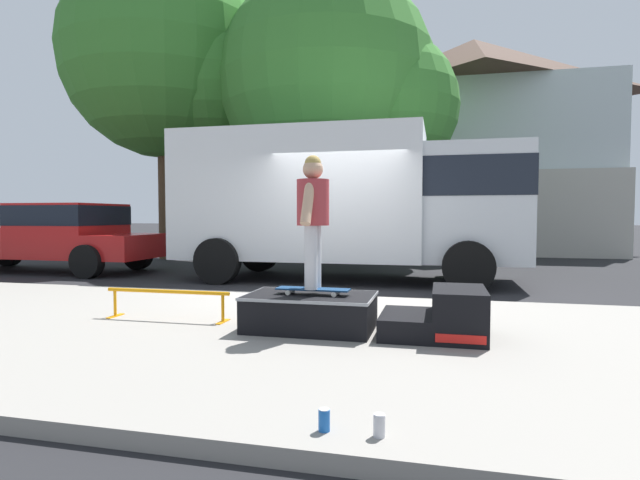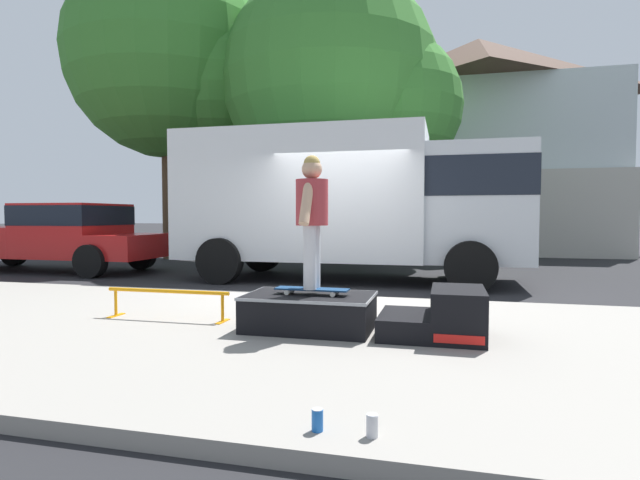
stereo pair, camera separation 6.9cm
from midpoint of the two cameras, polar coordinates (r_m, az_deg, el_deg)
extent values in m
plane|color=black|center=(8.25, 0.98, -6.50)|extent=(140.00, 140.00, 0.00)
cube|color=gray|center=(5.42, -6.36, -10.81)|extent=(50.00, 5.00, 0.12)
cube|color=black|center=(5.37, -0.83, -8.18)|extent=(1.33, 0.83, 0.38)
cube|color=gray|center=(5.34, -0.83, -6.35)|extent=(1.35, 0.85, 0.03)
cube|color=black|center=(5.23, 10.09, -9.42)|extent=(0.51, 0.85, 0.22)
cube|color=black|center=(5.19, 15.81, -8.04)|extent=(0.51, 0.85, 0.49)
cube|color=red|center=(4.80, 15.94, -10.84)|extent=(0.45, 0.01, 0.08)
cylinder|color=orange|center=(6.14, -16.67, -5.61)|extent=(1.56, 0.04, 0.04)
cylinder|color=orange|center=(6.55, -21.94, -6.62)|extent=(0.04, 0.04, 0.33)
cube|color=orange|center=(6.58, -21.91, -7.98)|extent=(0.06, 0.28, 0.01)
cylinder|color=orange|center=(5.85, -10.70, -7.59)|extent=(0.04, 0.04, 0.33)
cube|color=orange|center=(5.88, -10.69, -9.10)|extent=(0.06, 0.28, 0.01)
cube|color=navy|center=(5.30, -0.55, -5.60)|extent=(0.79, 0.22, 0.02)
cylinder|color=silver|center=(5.33, 2.32, -5.93)|extent=(0.05, 0.03, 0.05)
cylinder|color=silver|center=(5.16, 1.85, -6.22)|extent=(0.05, 0.03, 0.05)
cylinder|color=silver|center=(5.47, -2.81, -5.71)|extent=(0.05, 0.03, 0.05)
cylinder|color=silver|center=(5.30, -3.43, -5.99)|extent=(0.05, 0.03, 0.05)
cylinder|color=silver|center=(5.35, -0.32, -1.87)|extent=(0.14, 0.14, 0.66)
cylinder|color=silver|center=(5.18, -0.79, -2.02)|extent=(0.14, 0.14, 0.66)
cylinder|color=#A53338|center=(5.25, -0.55, 4.29)|extent=(0.34, 0.34, 0.48)
cylinder|color=tan|center=(5.45, 0.01, 4.10)|extent=(0.11, 0.29, 0.46)
cylinder|color=tan|center=(5.04, -1.16, 4.20)|extent=(0.11, 0.29, 0.46)
sphere|color=tan|center=(5.27, -0.55, 8.06)|extent=(0.21, 0.21, 0.21)
sphere|color=tan|center=(5.28, -0.55, 8.69)|extent=(0.17, 0.17, 0.17)
cylinder|color=silver|center=(2.94, 6.67, -20.28)|extent=(0.07, 0.07, 0.12)
cylinder|color=silver|center=(2.91, 6.68, -19.14)|extent=(0.06, 0.06, 0.00)
cylinder|color=#1959B2|center=(2.99, 0.40, -19.83)|extent=(0.07, 0.07, 0.12)
cylinder|color=silver|center=(2.97, 0.40, -18.71)|extent=(0.06, 0.06, 0.00)
cube|color=silver|center=(10.53, -1.55, 5.06)|extent=(5.00, 2.35, 2.60)
cube|color=silver|center=(10.15, 17.59, 3.89)|extent=(1.90, 2.16, 2.20)
cube|color=black|center=(10.18, 17.63, 6.61)|extent=(1.92, 2.19, 0.70)
cylinder|color=black|center=(11.35, 16.38, -1.78)|extent=(0.90, 0.28, 0.90)
cylinder|color=black|center=(9.01, 16.97, -2.95)|extent=(0.90, 0.28, 0.90)
cylinder|color=black|center=(12.11, -6.41, -1.41)|extent=(0.90, 0.28, 0.90)
cylinder|color=black|center=(9.95, -11.16, -2.35)|extent=(0.90, 0.28, 0.90)
cube|color=red|center=(12.23, -20.53, -0.66)|extent=(1.10, 1.85, 0.55)
cube|color=red|center=(13.16, -26.12, 0.99)|extent=(2.00, 1.85, 1.25)
cube|color=black|center=(13.16, -26.15, 2.52)|extent=(2.02, 1.87, 0.45)
cylinder|color=black|center=(13.22, -19.52, -1.59)|extent=(0.72, 0.24, 0.72)
cylinder|color=black|center=(11.73, -24.53, -2.22)|extent=(0.72, 0.24, 0.72)
cylinder|color=black|center=(15.70, -31.39, -1.17)|extent=(0.72, 0.24, 0.72)
cylinder|color=brown|center=(14.36, 1.32, 3.71)|extent=(0.56, 0.56, 3.13)
sphere|color=#387A2D|center=(14.85, 1.33, 17.52)|extent=(6.09, 6.09, 6.09)
sphere|color=#387A2D|center=(14.41, 8.07, 14.84)|extent=(3.96, 3.96, 3.96)
cylinder|color=brown|center=(16.29, -16.42, 5.35)|extent=(0.56, 0.56, 4.19)
sphere|color=#387A2D|center=(16.98, -16.63, 19.29)|extent=(6.16, 6.16, 6.16)
sphere|color=#387A2D|center=(16.01, -11.11, 17.52)|extent=(4.01, 4.01, 4.01)
cube|color=silver|center=(21.38, 17.48, 7.13)|extent=(9.00, 7.50, 6.00)
cube|color=#B2ADA3|center=(17.33, 18.18, 2.87)|extent=(9.00, 0.50, 2.80)
pyramid|color=#473328|center=(22.11, 17.65, 18.05)|extent=(9.54, 7.95, 2.40)
camera|label=1|loc=(0.03, -89.68, 0.02)|focal=28.12mm
camera|label=2|loc=(0.03, 90.32, -0.02)|focal=28.12mm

